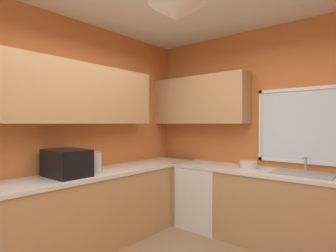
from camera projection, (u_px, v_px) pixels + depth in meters
room_shell at (178, 88)px, 2.64m from camera, size 3.57×4.04×2.79m
counter_run_left at (75, 215)px, 2.99m from camera, size 0.65×3.65×0.88m
counter_run_back at (275, 208)px, 3.23m from camera, size 2.66×0.65×0.88m
dishwasher at (204, 197)px, 3.82m from camera, size 0.60×0.60×0.84m
microwave at (67, 163)px, 2.91m from camera, size 0.48×0.36×0.29m
kettle at (95, 162)px, 3.17m from camera, size 0.14×0.14×0.24m
sink_assembly at (302, 173)px, 3.04m from camera, size 0.63×0.40×0.19m
bowl at (248, 165)px, 3.44m from camera, size 0.22×0.22×0.09m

